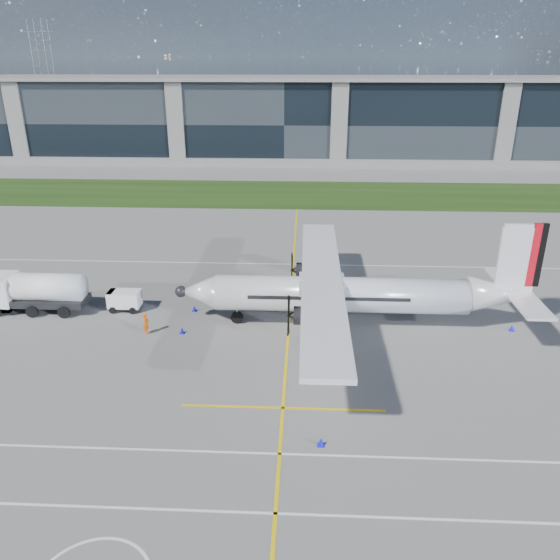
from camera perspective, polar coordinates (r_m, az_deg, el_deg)
The scene contains 16 objects.
ground at distance 75.31m, azimuth -0.51°, elevation 7.59°, with size 400.00×400.00×0.00m, color #63605E.
grass_strip at distance 83.06m, azimuth -0.20°, elevation 9.00°, with size 400.00×18.00×0.04m, color #1A340E.
terminal_building at distance 113.40m, azimuth 0.64°, elevation 16.41°, with size 120.00×20.00×15.00m, color black.
tree_line at distance 173.53m, azimuth 1.40°, elevation 16.95°, with size 400.00×6.00×6.00m, color black.
pylon_west at distance 201.20m, azimuth -23.41°, elevation 19.42°, with size 9.00×4.60×30.00m, color gray, non-canonical shape.
yellow_taxiway_centerline at distance 46.82m, azimuth 1.13°, elevation -1.79°, with size 0.20×70.00×0.01m, color yellow.
white_lane_line at distance 27.06m, azimuth -7.38°, elevation -22.83°, with size 90.00×0.15×0.01m, color white.
turboprop_aircraft at distance 40.67m, azimuth 7.88°, elevation 0.50°, with size 26.68×27.67×8.30m, color silver, non-canonical shape.
fuel_tanker_truck at distance 48.24m, azimuth -24.85°, elevation -1.16°, with size 8.54×2.77×3.20m, color white, non-canonical shape.
baggage_tug at distance 45.96m, azimuth -15.92°, elevation -2.08°, with size 2.70×1.62×1.62m, color white, non-canonical shape.
ground_crew_person at distance 41.59m, azimuth -13.84°, elevation -4.26°, with size 0.79×0.56×1.94m, color #F25907.
safety_cone_stbdwing at distance 55.46m, azimuth 3.77°, elevation 2.36°, with size 0.36×0.36×0.50m, color #0D0FE1.
safety_cone_nose_port at distance 41.40m, azimuth -10.19°, elevation -5.18°, with size 0.36×0.36×0.50m, color #0D0FE1.
safety_cone_tail at distance 44.65m, azimuth 23.07°, elevation -4.61°, with size 0.36×0.36×0.50m, color #0D0FE1.
safety_cone_nose_stbd at distance 44.72m, azimuth -8.95°, elevation -2.94°, with size 0.36×0.36×0.50m, color #0D0FE1.
safety_cone_portwing at distance 30.15m, azimuth 4.31°, elevation -16.48°, with size 0.36×0.36×0.50m, color #0D0FE1.
Camera 1 is at (4.09, -32.74, 19.10)m, focal length 35.00 mm.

